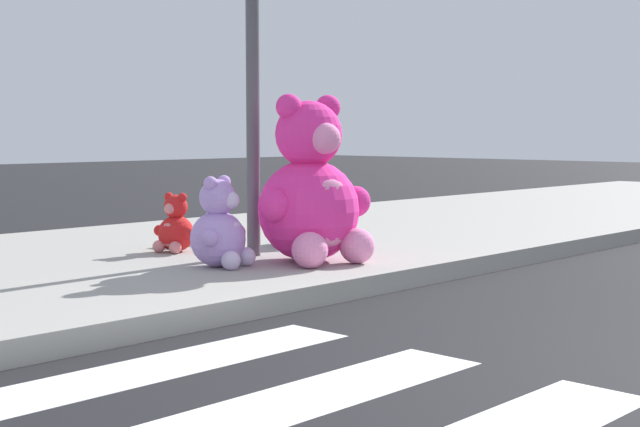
% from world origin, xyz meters
% --- Properties ---
extents(sidewalk, '(28.00, 4.40, 0.15)m').
position_xyz_m(sidewalk, '(0.00, 5.20, 0.07)').
color(sidewalk, '#9E9B93').
rests_on(sidewalk, ground_plane).
extents(sign_pole, '(0.56, 0.11, 3.20)m').
position_xyz_m(sign_pole, '(1.00, 4.40, 1.85)').
color(sign_pole, '#4C4C51').
rests_on(sign_pole, sidewalk).
extents(plush_pink_large, '(1.00, 0.92, 1.31)m').
position_xyz_m(plush_pink_large, '(1.08, 3.81, 0.67)').
color(plush_pink_large, '#F22D93').
rests_on(plush_pink_large, sidewalk).
extents(plush_teal, '(0.49, 0.45, 0.65)m').
position_xyz_m(plush_teal, '(1.74, 4.65, 0.41)').
color(plush_teal, teal).
rests_on(plush_teal, sidewalk).
extents(plush_white, '(0.32, 0.37, 0.48)m').
position_xyz_m(plush_white, '(1.36, 5.34, 0.34)').
color(plush_white, white).
rests_on(plush_white, sidewalk).
extents(plush_lavender, '(0.51, 0.49, 0.69)m').
position_xyz_m(plush_lavender, '(0.39, 4.11, 0.43)').
color(plush_lavender, '#B28CD8').
rests_on(plush_lavender, sidewalk).
extents(plush_red, '(0.36, 0.38, 0.50)m').
position_xyz_m(plush_red, '(0.70, 5.06, 0.35)').
color(plush_red, red).
rests_on(plush_red, sidewalk).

